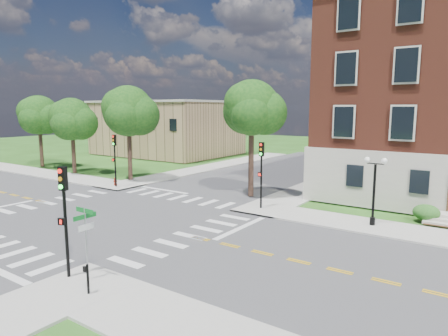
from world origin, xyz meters
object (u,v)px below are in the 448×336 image
Objects in this scene: traffic_signal_nw at (115,154)px; fire_hydrant at (115,182)px; traffic_signal_se at (64,208)px; street_sign_pole at (86,230)px; push_button_post at (87,277)px; traffic_signal_ne at (261,166)px; twin_lamp_west at (374,187)px.

traffic_signal_nw is 2.79m from fire_hydrant.
traffic_signal_se is 6.40× the size of fire_hydrant.
street_sign_pole reaches higher than push_button_post.
traffic_signal_ne reaches higher than twin_lamp_west.
traffic_signal_ne is at bearing 86.40° from traffic_signal_se.
traffic_signal_se reaches higher than street_sign_pole.
traffic_signal_ne is 4.00× the size of push_button_post.
twin_lamp_west is 17.37m from push_button_post.
push_button_post is (16.14, -15.12, -2.39)m from traffic_signal_nw.
push_button_post is at bearing -43.13° from traffic_signal_nw.
traffic_signal_ne is at bearing 89.92° from street_sign_pole.
traffic_signal_ne and traffic_signal_nw have the same top height.
traffic_signal_nw reaches higher than street_sign_pole.
traffic_signal_se is 1.13× the size of twin_lamp_west.
traffic_signal_se reaches higher than twin_lamp_west.
traffic_signal_nw is 22.25m from push_button_post.
traffic_signal_ne is 15.05m from traffic_signal_nw.
street_sign_pole is at bearing -43.33° from fire_hydrant.
traffic_signal_se is at bearing -93.60° from traffic_signal_ne.
traffic_signal_se is 1.00× the size of traffic_signal_ne.
fire_hydrant is at bearing -179.20° from traffic_signal_ne.
street_sign_pole is (-7.83, -15.08, -0.21)m from twin_lamp_west.
traffic_signal_nw is 6.40× the size of fire_hydrant.
street_sign_pole is (15.02, -14.27, -0.88)m from traffic_signal_nw.
push_button_post is (1.12, -0.85, -1.51)m from street_sign_pole.
traffic_signal_se is 1.32m from street_sign_pole.
traffic_signal_ne is at bearing -178.32° from twin_lamp_west.
traffic_signal_nw is at bearing 136.47° from street_sign_pole.
traffic_signal_ne is 1.55× the size of street_sign_pole.
traffic_signal_nw is 20.74m from street_sign_pole.
street_sign_pole is (0.93, 0.32, -0.88)m from traffic_signal_se.
traffic_signal_nw reaches higher than fire_hydrant.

